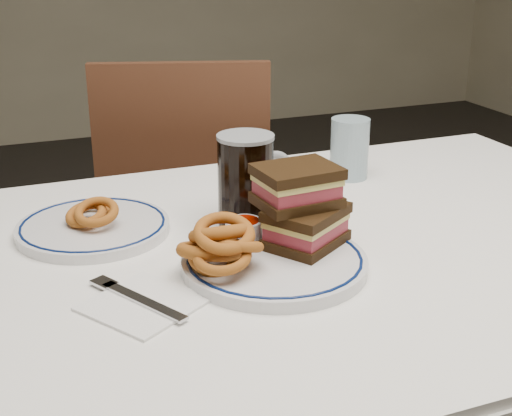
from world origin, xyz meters
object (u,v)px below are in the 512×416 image
object	(u,v)px
reuben_sandwich	(302,206)
far_plate	(93,227)
main_plate	(274,262)
chair_far	(186,212)
beer_mug	(247,180)

from	to	relation	value
reuben_sandwich	far_plate	distance (m)	0.34
reuben_sandwich	main_plate	bearing A→B (deg)	-149.89
chair_far	beer_mug	world-z (taller)	chair_far
main_plate	reuben_sandwich	distance (m)	0.09
chair_far	main_plate	distance (m)	0.92
beer_mug	chair_far	bearing A→B (deg)	82.39
reuben_sandwich	far_plate	xyz separation A→B (m)	(-0.27, 0.19, -0.07)
beer_mug	far_plate	xyz separation A→B (m)	(-0.24, 0.06, -0.07)
chair_far	far_plate	distance (m)	0.78
chair_far	reuben_sandwich	bearing A→B (deg)	-94.25
reuben_sandwich	far_plate	bearing A→B (deg)	144.58
main_plate	reuben_sandwich	size ratio (longest dim) A/B	1.83
far_plate	reuben_sandwich	bearing A→B (deg)	-35.42
main_plate	far_plate	size ratio (longest dim) A/B	1.10
chair_far	far_plate	bearing A→B (deg)	-117.07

